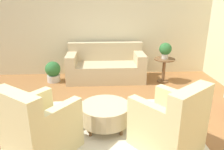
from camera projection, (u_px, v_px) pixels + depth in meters
name	position (u px, v px, depth m)	size (l,w,h in m)	color
ground_plane	(105.00, 129.00, 3.61)	(16.00, 16.00, 0.00)	#996638
wall_back	(102.00, 24.00, 5.94)	(9.81, 0.12, 2.80)	beige
rug	(105.00, 129.00, 3.61)	(2.95, 2.11, 0.01)	beige
couch	(106.00, 67.00, 5.75)	(1.99, 0.89, 0.94)	#C6B289
armchair_left	(39.00, 129.00, 2.93)	(1.10, 1.12, 1.00)	beige
armchair_right	(170.00, 125.00, 3.02)	(1.10, 1.12, 1.00)	beige
ottoman_table	(105.00, 113.00, 3.56)	(0.80, 0.80, 0.41)	#C6B289
side_table	(164.00, 66.00, 5.54)	(0.52, 0.52, 0.62)	brown
potted_plant_on_side_table	(165.00, 50.00, 5.40)	(0.31, 0.31, 0.40)	beige
potted_plant_floor	(53.00, 71.00, 5.61)	(0.39, 0.39, 0.53)	beige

